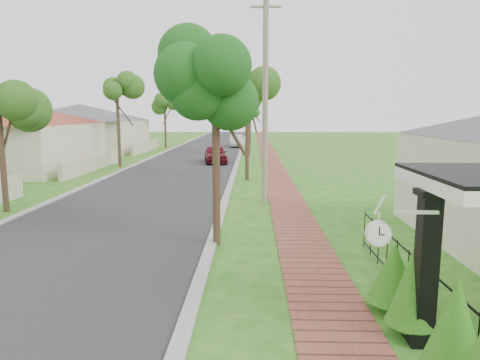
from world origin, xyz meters
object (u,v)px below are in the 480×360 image
(near_tree, at_px, (216,85))
(utility_pole, at_px, (265,101))
(porch_post, at_px, (426,276))
(parked_car_white, at_px, (236,141))
(parked_car_red, at_px, (216,154))
(station_clock, at_px, (381,232))

(near_tree, height_order, utility_pole, utility_pole)
(porch_post, bearing_deg, near_tree, 126.25)
(porch_post, distance_m, utility_pole, 11.63)
(utility_pole, bearing_deg, parked_car_white, 94.45)
(near_tree, distance_m, utility_pole, 6.08)
(porch_post, height_order, parked_car_red, porch_post)
(parked_car_red, xyz_separation_m, utility_pole, (3.28, -14.37, 3.48))
(porch_post, xyz_separation_m, station_clock, (-0.85, -0.40, 0.83))
(near_tree, xyz_separation_m, station_clock, (2.90, -5.51, -2.47))
(parked_car_white, relative_size, utility_pole, 0.50)
(near_tree, relative_size, utility_pole, 0.68)
(near_tree, bearing_deg, parked_car_red, 95.01)
(station_clock, bearing_deg, near_tree, 117.71)
(parked_car_red, bearing_deg, utility_pole, -85.56)
(parked_car_white, distance_m, station_clock, 41.67)
(parked_car_white, bearing_deg, utility_pole, -89.56)
(parked_car_red, height_order, utility_pole, utility_pole)
(porch_post, bearing_deg, utility_pole, 101.56)
(parked_car_red, relative_size, station_clock, 3.79)
(parked_car_white, relative_size, station_clock, 3.92)
(porch_post, height_order, utility_pole, utility_pole)
(parked_car_white, bearing_deg, near_tree, -92.67)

